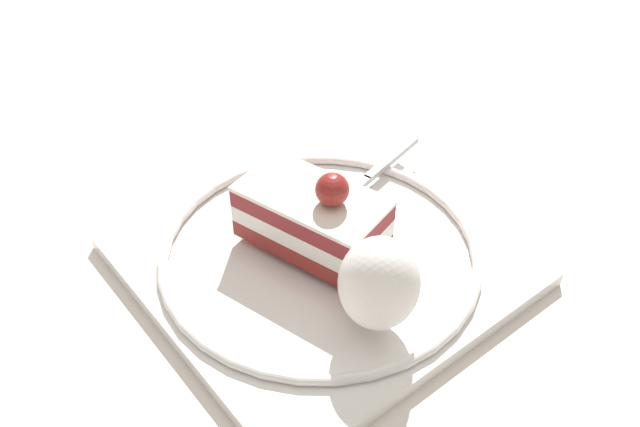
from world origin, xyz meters
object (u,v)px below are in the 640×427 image
(dessert_plate, at_px, (320,257))
(whipped_cream_dollop, at_px, (379,283))
(cake_slice, at_px, (313,217))
(fork, at_px, (371,170))

(dessert_plate, bearing_deg, whipped_cream_dollop, -110.58)
(cake_slice, bearing_deg, dessert_plate, -102.43)
(dessert_plate, distance_m, fork, 0.09)
(cake_slice, relative_size, whipped_cream_dollop, 1.68)
(cake_slice, xyz_separation_m, fork, (0.09, 0.02, -0.02))
(fork, bearing_deg, whipped_cream_dollop, -141.17)
(dessert_plate, distance_m, whipped_cream_dollop, 0.08)
(dessert_plate, xyz_separation_m, whipped_cream_dollop, (-0.02, -0.07, 0.04))
(dessert_plate, bearing_deg, cake_slice, 77.57)
(cake_slice, bearing_deg, fork, 11.24)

